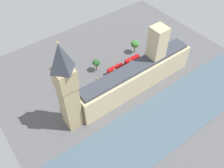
{
  "coord_description": "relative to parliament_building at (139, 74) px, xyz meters",
  "views": [
    {
      "loc": [
        -68.89,
        66.85,
        102.01
      ],
      "look_at": [
        1.0,
        14.26,
        8.93
      ],
      "focal_mm": 38.63,
      "sensor_mm": 36.0,
      "label": 1
    }
  ],
  "objects": [
    {
      "name": "clock_tower",
      "position": [
        0.02,
        42.55,
        16.64
      ],
      "size": [
        8.45,
        8.45,
        50.3
      ],
      "color": "tan",
      "rests_on": "ground"
    },
    {
      "name": "plane_tree_kerbside",
      "position": [
        24.66,
        11.62,
        -3.25
      ],
      "size": [
        4.61,
        4.61,
        8.13
      ],
      "color": "brown",
      "rests_on": "ground"
    },
    {
      "name": "plane_tree_midblock",
      "position": [
        23.91,
        -18.15,
        -2.48
      ],
      "size": [
        5.34,
        5.34,
        9.2
      ],
      "color": "brown",
      "rests_on": "ground"
    },
    {
      "name": "parliament_building",
      "position": [
        0.0,
        0.0,
        0.0
      ],
      "size": [
        11.43,
        72.69,
        34.71
      ],
      "color": "#CCBA8E",
      "rests_on": "ground"
    },
    {
      "name": "river_thames",
      "position": [
        -26.32,
        1.83,
        -9.23
      ],
      "size": [
        29.63,
        128.42,
        0.25
      ],
      "primitive_type": "cube",
      "color": "#475B6B",
      "rests_on": "ground"
    },
    {
      "name": "car_dark_green_opposite_hall",
      "position": [
        14.14,
        24.7,
        -8.47
      ],
      "size": [
        2.25,
        4.21,
        1.74
      ],
      "rotation": [
        0.0,
        0.0,
        -0.11
      ],
      "color": "#19472D",
      "rests_on": "ground"
    },
    {
      "name": "car_yellow_cab_trailing",
      "position": [
        15.63,
        13.58,
        -8.47
      ],
      "size": [
        2.05,
        4.47,
        1.74
      ],
      "rotation": [
        0.0,
        0.0,
        -0.07
      ],
      "color": "gold",
      "rests_on": "ground"
    },
    {
      "name": "pedestrian_under_trees",
      "position": [
        7.85,
        15.79,
        -8.61
      ],
      "size": [
        0.63,
        0.53,
        1.66
      ],
      "rotation": [
        0.0,
        0.0,
        4.86
      ],
      "color": "#336B60",
      "rests_on": "ground"
    },
    {
      "name": "ground_plane",
      "position": [
        1.99,
        1.83,
        -9.36
      ],
      "size": [
        142.69,
        142.69,
        0.0
      ],
      "primitive_type": "plane",
      "color": "#565659"
    },
    {
      "name": "double_decker_bus_far_end",
      "position": [
        16.23,
        -9.57,
        -6.72
      ],
      "size": [
        2.77,
        10.53,
        4.75
      ],
      "rotation": [
        0.0,
        0.0,
        -0.01
      ],
      "color": "#B20C0F",
      "rests_on": "ground"
    },
    {
      "name": "car_white_leading",
      "position": [
        15.92,
        -21.91,
        -8.47
      ],
      "size": [
        1.86,
        4.64,
        1.74
      ],
      "rotation": [
        0.0,
        0.0,
        3.14
      ],
      "color": "silver",
      "rests_on": "ground"
    },
    {
      "name": "street_lamp_near_tower",
      "position": [
        23.2,
        13.71,
        -4.76
      ],
      "size": [
        0.56,
        0.56,
        6.62
      ],
      "color": "black",
      "rests_on": "ground"
    },
    {
      "name": "pedestrian_by_river_gate",
      "position": [
        8.49,
        1.65,
        -8.63
      ],
      "size": [
        0.67,
        0.6,
        1.62
      ],
      "rotation": [
        0.0,
        0.0,
        2.01
      ],
      "color": "gray",
      "rests_on": "ground"
    },
    {
      "name": "double_decker_bus_corner",
      "position": [
        16.03,
        3.7,
        -6.72
      ],
      "size": [
        2.99,
        10.59,
        4.75
      ],
      "rotation": [
        0.0,
        0.0,
        3.1
      ],
      "color": "#B20C0F",
      "rests_on": "ground"
    }
  ]
}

